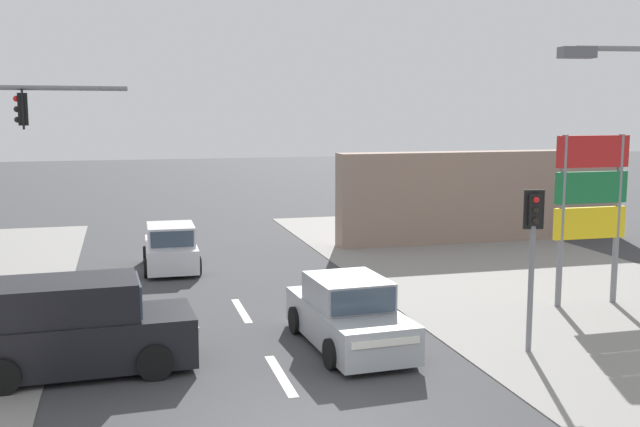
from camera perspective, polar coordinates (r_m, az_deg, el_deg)
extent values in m
cube|color=silver|center=(15.24, -3.02, -12.20)|extent=(0.20, 2.40, 0.01)
cube|color=silver|center=(19.93, -6.00, -7.36)|extent=(0.20, 2.40, 0.01)
cube|color=#595B60|center=(12.95, 18.99, 11.52)|extent=(0.59, 0.35, 0.18)
cylinder|color=slate|center=(17.10, -20.56, 8.96)|extent=(3.59, 0.45, 0.11)
cube|color=black|center=(17.09, -21.70, 7.39)|extent=(0.22, 0.28, 0.68)
cube|color=black|center=(17.09, -21.70, 7.39)|extent=(0.08, 0.44, 0.84)
sphere|color=red|center=(17.10, -22.14, 8.11)|extent=(0.13, 0.13, 0.13)
sphere|color=black|center=(17.10, -22.10, 7.37)|extent=(0.13, 0.13, 0.13)
sphere|color=black|center=(17.10, -22.06, 6.64)|extent=(0.13, 0.13, 0.13)
cylinder|color=slate|center=(16.81, 15.75, -5.60)|extent=(0.12, 0.12, 2.80)
cube|color=black|center=(16.49, 15.98, 0.29)|extent=(0.29, 0.25, 0.68)
cube|color=black|center=(16.49, 15.98, 0.29)|extent=(0.44, 0.12, 0.84)
sphere|color=red|center=(16.36, 16.15, 1.00)|extent=(0.13, 0.13, 0.13)
sphere|color=black|center=(16.38, 16.12, 0.24)|extent=(0.13, 0.13, 0.13)
sphere|color=black|center=(16.41, 16.09, -0.52)|extent=(0.13, 0.13, 0.13)
cylinder|color=slate|center=(20.69, 17.91, -0.64)|extent=(0.16, 0.16, 4.60)
cylinder|color=slate|center=(21.65, 21.70, -0.45)|extent=(0.16, 0.16, 4.60)
cube|color=red|center=(20.98, 20.09, 4.46)|extent=(2.10, 0.14, 0.84)
cube|color=#196B38|center=(21.05, 19.97, 1.88)|extent=(2.10, 0.14, 0.84)
cube|color=yellow|center=(21.17, 19.84, -0.68)|extent=(2.10, 0.14, 0.84)
cube|color=gray|center=(30.57, 12.30, 1.28)|extent=(12.00, 1.00, 3.60)
cube|color=#A3A8AD|center=(16.83, 2.18, -8.31)|extent=(1.94, 4.29, 0.80)
cube|color=#A3A8AD|center=(16.69, 2.13, -5.92)|extent=(1.67, 1.99, 0.62)
cube|color=#384756|center=(15.81, 3.36, -6.72)|extent=(1.44, 0.14, 0.53)
cube|color=#384756|center=(17.58, 1.03, -5.21)|extent=(1.41, 0.14, 0.50)
cube|color=white|center=(14.89, 5.06, -9.79)|extent=(1.44, 0.12, 0.14)
cylinder|color=black|center=(16.06, 6.70, -9.98)|extent=(0.23, 0.65, 0.64)
cylinder|color=black|center=(15.45, 0.87, -10.66)|extent=(0.23, 0.65, 0.64)
cylinder|color=black|center=(18.35, 3.26, -7.65)|extent=(0.23, 0.65, 0.64)
cylinder|color=black|center=(17.82, -1.89, -8.11)|extent=(0.23, 0.65, 0.64)
cube|color=silver|center=(25.26, -11.29, -3.03)|extent=(1.66, 3.63, 0.76)
cube|color=silver|center=(24.84, -11.30, -1.57)|extent=(1.51, 1.92, 0.64)
cube|color=#384756|center=(25.80, -11.41, -1.22)|extent=(1.36, 0.08, 0.54)
cube|color=#384756|center=(23.89, -11.19, -1.95)|extent=(1.33, 0.08, 0.51)
cube|color=white|center=(27.02, -11.49, -1.95)|extent=(1.36, 0.06, 0.14)
cylinder|color=black|center=(26.37, -13.13, -3.08)|extent=(0.19, 0.60, 0.60)
cylinder|color=black|center=(26.44, -9.66, -2.96)|extent=(0.19, 0.60, 0.60)
cylinder|color=black|center=(24.19, -13.05, -4.07)|extent=(0.19, 0.60, 0.60)
cylinder|color=black|center=(24.26, -9.26, -3.93)|extent=(0.19, 0.60, 0.60)
cube|color=black|center=(15.97, -17.82, -9.24)|extent=(4.57, 2.02, 1.00)
cube|color=black|center=(15.74, -18.69, -6.20)|extent=(2.77, 1.82, 0.76)
cube|color=#384756|center=(15.76, -13.68, -5.99)|extent=(0.12, 1.58, 0.65)
cube|color=white|center=(16.02, -9.63, -8.07)|extent=(0.10, 1.56, 0.14)
cylinder|color=black|center=(16.96, -12.98, -9.02)|extent=(0.73, 0.25, 0.72)
cylinder|color=black|center=(15.21, -12.45, -10.99)|extent=(0.73, 0.25, 0.72)
cylinder|color=black|center=(17.01, -22.51, -9.37)|extent=(0.73, 0.25, 0.72)
cylinder|color=black|center=(15.27, -23.15, -11.38)|extent=(0.73, 0.25, 0.72)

